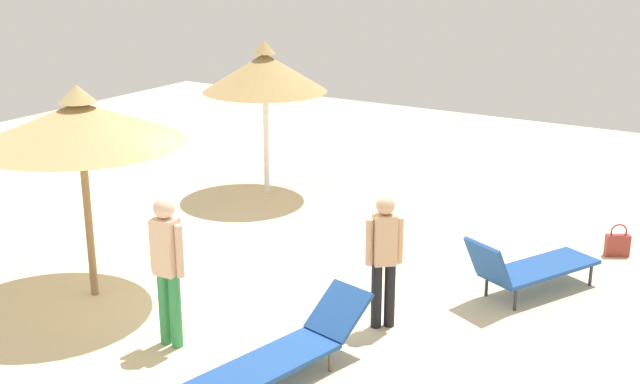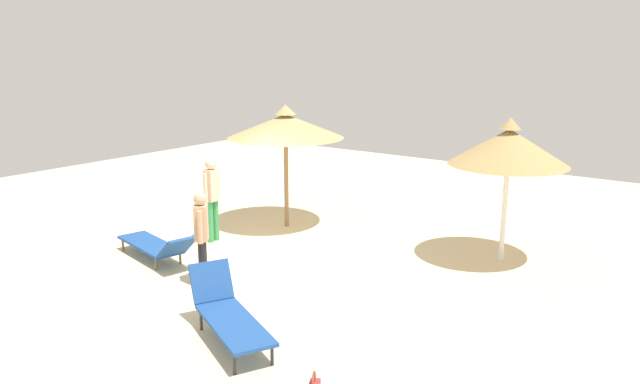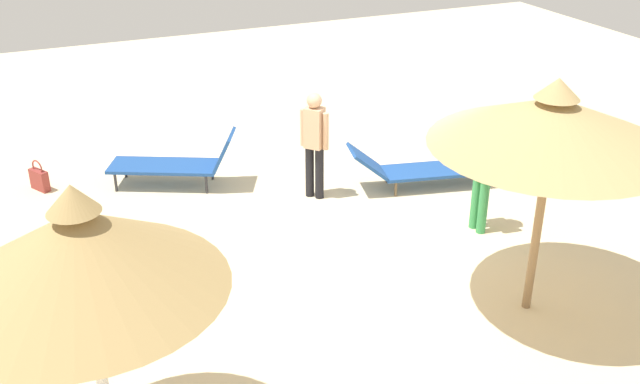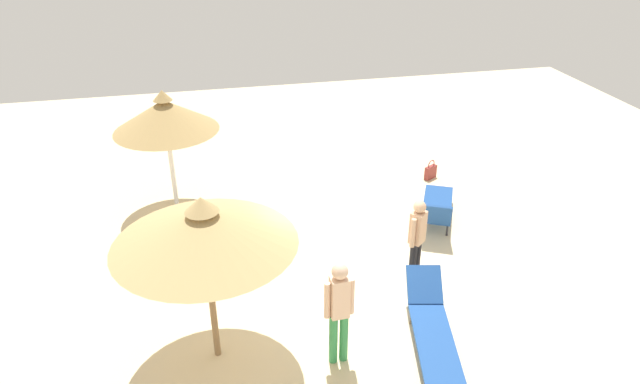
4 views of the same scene
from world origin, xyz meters
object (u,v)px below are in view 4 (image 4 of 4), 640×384
Objects in this scene: lounge_chair_edge at (432,326)px; person_standing_back at (417,236)px; parasol_umbrella_far_right at (204,228)px; handbag at (431,172)px; person_standing_near_left at (339,307)px; parasol_umbrella_near_right at (165,115)px; lounge_chair_far_left at (437,207)px.

person_standing_back is at bearing -11.42° from lounge_chair_edge.
handbag is at bearing -48.19° from parasol_umbrella_far_right.
parasol_umbrella_far_right is 5.56× the size of handbag.
lounge_chair_edge is 1.69m from person_standing_near_left.
parasol_umbrella_near_right reaches higher than lounge_chair_edge.
parasol_umbrella_near_right is at bearing 91.34° from handbag.
lounge_chair_far_left is at bearing -109.14° from parasol_umbrella_near_right.
person_standing_near_left reaches higher than handbag.
parasol_umbrella_near_right is at bearing 70.86° from lounge_chair_far_left.
handbag is (2.04, -0.71, -0.21)m from lounge_chair_far_left.
lounge_chair_edge is at bearing -97.96° from parasol_umbrella_far_right.
person_standing_near_left is at bearing 132.11° from person_standing_back.
person_standing_near_left is at bearing 145.61° from handbag.
lounge_chair_far_left is 2.17m from handbag.
person_standing_near_left is at bearing -106.43° from parasol_umbrella_far_right.
lounge_chair_edge reaches higher than handbag.
lounge_chair_edge is 1.32× the size of person_standing_near_left.
parasol_umbrella_far_right is 5.98m from lounge_chair_far_left.
lounge_chair_edge is at bearing 155.89° from lounge_chair_far_left.
handbag is at bearing -88.66° from parasol_umbrella_near_right.
handbag is (5.44, -2.23, -0.14)m from lounge_chair_edge.
parasol_umbrella_near_right reaches higher than handbag.
person_standing_near_left is at bearing -155.84° from parasol_umbrella_near_right.
handbag is (5.50, -3.77, -0.84)m from person_standing_near_left.
lounge_chair_far_left reaches higher than lounge_chair_edge.
lounge_chair_edge is (-0.47, -3.33, -1.98)m from parasol_umbrella_far_right.
parasol_umbrella_near_right is 6.06m from lounge_chair_far_left.
lounge_chair_far_left is 4.06× the size of handbag.
person_standing_near_left is (-0.53, -1.79, -1.28)m from parasol_umbrella_far_right.
lounge_chair_edge is at bearing -87.62° from person_standing_near_left.
handbag is (3.82, -1.91, -0.75)m from person_standing_back.
parasol_umbrella_far_right is at bearing -172.80° from parasol_umbrella_near_right.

